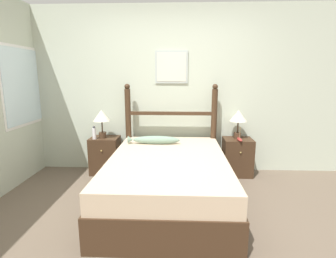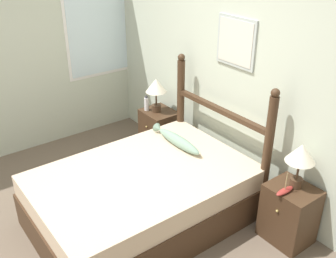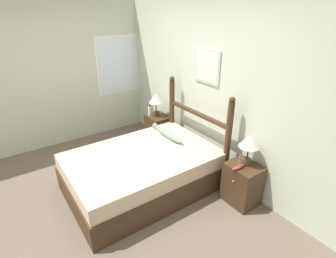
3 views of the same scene
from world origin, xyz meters
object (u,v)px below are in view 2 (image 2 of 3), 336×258
(nightstand_left, at_px, (159,131))
(table_lamp_left, at_px, (156,88))
(table_lamp_right, at_px, (301,156))
(model_boat, at_px, (285,191))
(bottle, at_px, (146,104))
(fish_pillow, at_px, (177,140))
(bed, at_px, (143,197))
(nightstand_right, at_px, (289,214))

(nightstand_left, xyz_separation_m, table_lamp_left, (-0.02, -0.03, 0.60))
(table_lamp_right, relative_size, model_boat, 2.03)
(nightstand_left, xyz_separation_m, bottle, (-0.12, -0.10, 0.38))
(fish_pillow, bearing_deg, bed, -69.62)
(bed, xyz_separation_m, fish_pillow, (-0.22, 0.59, 0.34))
(table_lamp_left, bearing_deg, fish_pillow, -21.21)
(nightstand_right, bearing_deg, table_lamp_right, 104.84)
(nightstand_left, relative_size, table_lamp_left, 1.32)
(table_lamp_right, bearing_deg, nightstand_right, -75.16)
(nightstand_right, bearing_deg, table_lamp_left, -179.31)
(table_lamp_left, distance_m, table_lamp_right, 2.06)
(model_boat, bearing_deg, nightstand_right, 86.33)
(nightstand_right, bearing_deg, bottle, -177.25)
(nightstand_left, height_order, model_boat, model_boat)
(bed, relative_size, table_lamp_right, 4.78)
(nightstand_left, distance_m, fish_pillow, 0.94)
(nightstand_left, xyz_separation_m, nightstand_right, (2.05, 0.00, 0.00))
(nightstand_right, relative_size, model_boat, 2.68)
(bed, relative_size, table_lamp_left, 4.78)
(bed, height_order, model_boat, model_boat)
(nightstand_left, height_order, table_lamp_left, table_lamp_left)
(nightstand_right, height_order, fish_pillow, fish_pillow)
(table_lamp_left, height_order, model_boat, table_lamp_left)
(fish_pillow, bearing_deg, table_lamp_left, 158.79)
(bottle, bearing_deg, model_boat, -0.32)
(nightstand_right, bearing_deg, bed, -137.69)
(bed, relative_size, model_boat, 9.70)
(nightstand_right, bearing_deg, nightstand_left, 180.00)
(nightstand_right, height_order, table_lamp_left, table_lamp_left)
(table_lamp_left, bearing_deg, nightstand_right, 0.69)
(bed, bearing_deg, nightstand_left, 137.69)
(nightstand_right, height_order, table_lamp_right, table_lamp_right)
(bed, bearing_deg, model_boat, 38.74)
(bed, xyz_separation_m, model_boat, (1.02, 0.82, 0.31))
(nightstand_left, relative_size, nightstand_right, 1.00)
(table_lamp_left, bearing_deg, model_boat, -2.54)
(nightstand_right, distance_m, model_boat, 0.33)
(nightstand_left, bearing_deg, bed, -42.31)
(model_boat, relative_size, fish_pillow, 0.29)
(nightstand_left, height_order, nightstand_right, same)
(bed, distance_m, nightstand_left, 1.38)
(nightstand_right, bearing_deg, model_boat, -93.67)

